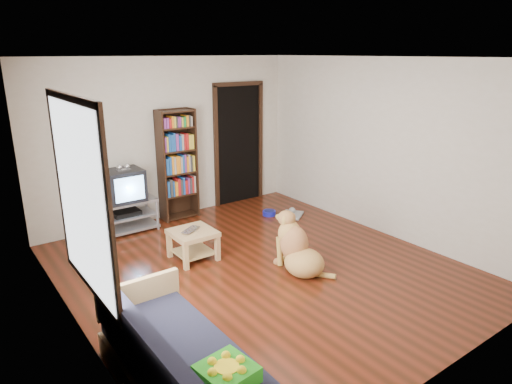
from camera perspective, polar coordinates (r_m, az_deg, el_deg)
ground at (r=5.93m, az=0.63°, el=-9.56°), size 5.00×5.00×0.00m
ceiling at (r=5.29m, az=0.72°, el=16.47°), size 5.00×5.00×0.00m
wall_back at (r=7.57m, az=-10.83°, el=6.47°), size 4.50×0.00×4.50m
wall_front at (r=3.87m, az=23.57°, el=-4.97°), size 4.50×0.00×4.50m
wall_left at (r=4.54m, az=-22.69°, el=-1.68°), size 0.00×5.00×5.00m
wall_right at (r=7.02m, az=15.60°, el=5.32°), size 0.00×5.00×5.00m
green_cushion at (r=3.48m, az=-3.67°, el=-21.73°), size 0.40×0.40×0.12m
laptop at (r=6.07m, az=-7.80°, el=-4.80°), size 0.36×0.32×0.02m
dog_bowl at (r=7.76m, az=1.65°, el=-2.63°), size 0.22×0.22×0.08m
grey_rag at (r=7.76m, az=4.54°, el=-2.86°), size 0.51×0.49×0.03m
window at (r=4.02m, az=-21.02°, el=-0.82°), size 0.03×1.46×1.70m
doorway at (r=8.24m, az=-2.18°, el=6.34°), size 1.03×0.05×2.19m
tv_stand at (r=7.28m, az=-15.90°, el=-2.74°), size 0.90×0.45×0.50m
crt_tv at (r=7.15m, az=-16.27°, el=0.88°), size 0.55×0.52×0.58m
bookshelf at (r=7.51m, az=-9.84°, el=4.11°), size 0.60×0.30×1.80m
sofa at (r=3.95m, az=-9.84°, el=-20.59°), size 0.80×1.80×0.80m
coffee_table at (r=6.14m, az=-7.89°, el=-5.86°), size 0.55×0.55×0.40m
dog at (r=5.80m, az=5.18°, el=-7.16°), size 0.50×0.93×0.77m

